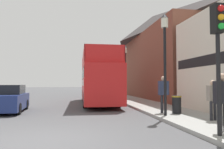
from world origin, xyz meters
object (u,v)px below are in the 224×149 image
Objects in this scene: parked_car_ahead_of_bus at (97,92)px; parked_car_far_side at (7,99)px; pedestrian_third at (163,91)px; litter_bin at (177,104)px; lamp_post_third at (110,71)px; tour_bus at (98,81)px; lamp_post_nearest at (165,45)px; traffic_signal at (218,39)px; lamp_post_second at (125,62)px; pedestrian_nearest at (222,97)px; pedestrian_second at (213,96)px.

parked_car_ahead_of_bus is 1.00× the size of parked_car_far_side.
pedestrian_third is 0.91m from litter_bin.
pedestrian_third is 0.42× the size of lamp_post_third.
tour_bus is 8.40m from lamp_post_nearest.
lamp_post_second reaches higher than traffic_signal.
parked_car_far_side is at bearing -149.12° from lamp_post_second.
tour_bus is 9.23m from lamp_post_third.
parked_car_ahead_of_bus is 15.72m from pedestrian_third.
traffic_signal is at bearing -90.74° from lamp_post_nearest.
pedestrian_nearest is at bearing -84.66° from lamp_post_nearest.
pedestrian_second is (9.31, -5.18, 0.40)m from parked_car_far_side.
pedestrian_second is 3.31m from traffic_signal.
parked_car_ahead_of_bus is at bearing 95.63° from lamp_post_nearest.
lamp_post_third is (7.97, 13.10, 2.49)m from parked_car_far_side.
tour_bus is at bearing 106.61° from lamp_post_nearest.
parked_car_far_side is at bearing -141.67° from tour_bus.
pedestrian_nearest is (8.28, -7.17, 0.50)m from parked_car_far_side.
tour_bus is 10.20m from pedestrian_second.
pedestrian_second is 1.84× the size of litter_bin.
parked_car_far_side is 10.96m from pedestrian_nearest.
lamp_post_third is (0.03, 16.71, -0.23)m from lamp_post_nearest.
lamp_post_nearest reaches higher than pedestrian_nearest.
litter_bin is at bearing 157.30° from parked_car_far_side.
pedestrian_second is at bearing -75.61° from litter_bin.
traffic_signal is at bearing 132.79° from parked_car_far_side.
lamp_post_third is at bearing -124.73° from parked_car_far_side.
tour_bus is at bearing -169.02° from lamp_post_second.
litter_bin is (0.54, -0.34, -0.65)m from pedestrian_third.
lamp_post_nearest is at bearing -89.98° from lamp_post_second.
lamp_post_nearest reaches higher than pedestrian_third.
litter_bin is at bearing -31.94° from pedestrian_third.
traffic_signal is at bearing -133.75° from pedestrian_nearest.
tour_bus reaches higher than pedestrian_third.
pedestrian_second is (1.03, 1.99, -0.11)m from pedestrian_nearest.
pedestrian_nearest is 2.24m from pedestrian_second.
tour_bus reaches higher than pedestrian_second.
pedestrian_second is at bearing -81.80° from parked_car_ahead_of_bus.
tour_bus reaches higher than traffic_signal.
pedestrian_second is 18.45m from lamp_post_third.
traffic_signal reaches higher than pedestrian_nearest.
pedestrian_third is (2.63, -7.02, -0.56)m from tour_bus.
traffic_signal is 20.67m from lamp_post_third.
tour_bus is 6.34× the size of pedestrian_second.
lamp_post_nearest is 1.01× the size of lamp_post_second.
pedestrian_third reaches higher than parked_car_far_side.
pedestrian_nearest is 0.97× the size of pedestrian_third.
tour_bus reaches higher than parked_car_ahead_of_bus.
pedestrian_second is 10.28m from lamp_post_second.
lamp_post_second reaches higher than litter_bin.
parked_car_far_side is at bearing -117.36° from parked_car_ahead_of_bus.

